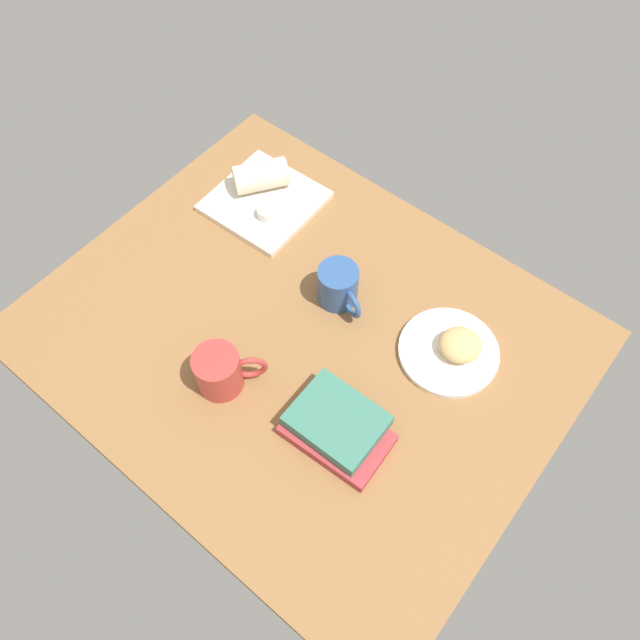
# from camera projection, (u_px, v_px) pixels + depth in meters

# --- Properties ---
(dining_table) EXTENTS (1.10, 0.90, 0.04)m
(dining_table) POSITION_uv_depth(u_px,v_px,m) (303.00, 338.00, 1.38)
(dining_table) COLOR olive
(dining_table) RESTS_ON ground
(round_plate) EXTENTS (0.21, 0.21, 0.01)m
(round_plate) POSITION_uv_depth(u_px,v_px,m) (448.00, 352.00, 1.33)
(round_plate) COLOR white
(round_plate) RESTS_ON dining_table
(scone_pastry) EXTENTS (0.12, 0.12, 0.05)m
(scone_pastry) POSITION_uv_depth(u_px,v_px,m) (460.00, 345.00, 1.30)
(scone_pastry) COLOR tan
(scone_pastry) RESTS_ON round_plate
(square_plate) EXTENTS (0.25, 0.25, 0.02)m
(square_plate) POSITION_uv_depth(u_px,v_px,m) (265.00, 201.00, 1.54)
(square_plate) COLOR silver
(square_plate) RESTS_ON dining_table
(sauce_cup) EXTENTS (0.05, 0.05, 0.03)m
(sauce_cup) POSITION_uv_depth(u_px,v_px,m) (267.00, 212.00, 1.50)
(sauce_cup) COLOR silver
(sauce_cup) RESTS_ON square_plate
(breakfast_wrap) EXTENTS (0.13, 0.15, 0.07)m
(breakfast_wrap) POSITION_uv_depth(u_px,v_px,m) (261.00, 176.00, 1.53)
(breakfast_wrap) COLOR beige
(breakfast_wrap) RESTS_ON square_plate
(book_stack) EXTENTS (0.21, 0.15, 0.06)m
(book_stack) POSITION_uv_depth(u_px,v_px,m) (337.00, 427.00, 1.22)
(book_stack) COLOR #A53338
(book_stack) RESTS_ON dining_table
(coffee_mug) EXTENTS (0.12, 0.12, 0.10)m
(coffee_mug) POSITION_uv_depth(u_px,v_px,m) (220.00, 371.00, 1.25)
(coffee_mug) COLOR #B23833
(coffee_mug) RESTS_ON dining_table
(second_mug) EXTENTS (0.14, 0.09, 0.09)m
(second_mug) POSITION_uv_depth(u_px,v_px,m) (337.00, 285.00, 1.37)
(second_mug) COLOR #2D518C
(second_mug) RESTS_ON dining_table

